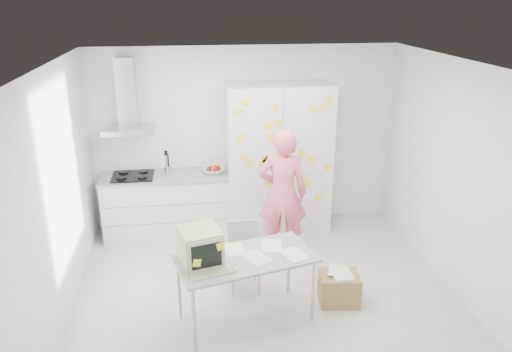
{
  "coord_description": "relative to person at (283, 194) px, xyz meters",
  "views": [
    {
      "loc": [
        -0.81,
        -5.15,
        3.39
      ],
      "look_at": [
        -0.01,
        0.68,
        1.22
      ],
      "focal_mm": 35.0,
      "sensor_mm": 36.0,
      "label": 1
    }
  ],
  "objects": [
    {
      "name": "counter_run",
      "position": [
        -1.56,
        0.85,
        -0.42
      ],
      "size": [
        1.84,
        0.63,
        1.28
      ],
      "color": "white",
      "rests_on": "ground"
    },
    {
      "name": "chair",
      "position": [
        -0.61,
        -0.74,
        -0.41
      ],
      "size": [
        0.38,
        0.38,
        0.84
      ],
      "rotation": [
        0.0,
        0.0,
        0.02
      ],
      "color": "#A6A6A4",
      "rests_on": "ground"
    },
    {
      "name": "tall_cabinet",
      "position": [
        0.09,
        0.82,
        0.21
      ],
      "size": [
        1.5,
        0.68,
        2.2
      ],
      "color": "silver",
      "rests_on": "ground"
    },
    {
      "name": "ceiling",
      "position": [
        -0.36,
        -0.85,
        1.81
      ],
      "size": [
        4.5,
        4.0,
        0.02
      ],
      "primitive_type": "cube",
      "color": "white",
      "rests_on": "walls"
    },
    {
      "name": "cardboard_box",
      "position": [
        0.45,
        -1.22,
        -0.7
      ],
      "size": [
        0.49,
        0.41,
        0.4
      ],
      "rotation": [
        0.0,
        0.0,
        -0.12
      ],
      "color": "olive",
      "rests_on": "ground"
    },
    {
      "name": "desk",
      "position": [
        -0.95,
        -1.44,
        -0.02
      ],
      "size": [
        1.58,
        1.06,
        1.15
      ],
      "rotation": [
        0.0,
        0.0,
        0.26
      ],
      "color": "#91939A",
      "rests_on": "ground"
    },
    {
      "name": "range_hood",
      "position": [
        -2.01,
        0.99,
        1.07
      ],
      "size": [
        0.7,
        0.48,
        1.01
      ],
      "color": "silver",
      "rests_on": "walls"
    },
    {
      "name": "person",
      "position": [
        0.0,
        0.0,
        0.0
      ],
      "size": [
        0.71,
        0.53,
        1.77
      ],
      "primitive_type": "imported",
      "rotation": [
        0.0,
        0.0,
        2.97
      ],
      "color": "#FA6187",
      "rests_on": "ground"
    },
    {
      "name": "walls",
      "position": [
        -0.36,
        -0.13,
        0.46
      ],
      "size": [
        4.52,
        4.01,
        2.7
      ],
      "color": "white",
      "rests_on": "ground"
    },
    {
      "name": "floor",
      "position": [
        -0.36,
        -0.85,
        -0.9
      ],
      "size": [
        4.5,
        4.0,
        0.02
      ],
      "primitive_type": "cube",
      "color": "silver",
      "rests_on": "ground"
    }
  ]
}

